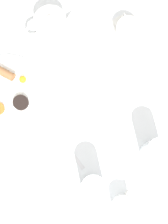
% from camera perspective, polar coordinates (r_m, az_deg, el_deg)
% --- Properties ---
extents(ground_plane, '(8.00, 8.00, 0.00)m').
position_cam_1_polar(ground_plane, '(1.89, 0.00, -4.12)').
color(ground_plane, '#70665B').
extents(table, '(1.06, 1.08, 0.77)m').
position_cam_1_polar(table, '(1.19, 0.00, -0.75)').
color(table, silver).
rests_on(table, ground_plane).
extents(breakfast_plate, '(0.28, 0.28, 0.04)m').
position_cam_1_polar(breakfast_plate, '(1.17, -13.90, 3.93)').
color(breakfast_plate, white).
rests_on(breakfast_plate, table).
extents(teapot_near, '(0.13, 0.17, 0.12)m').
position_cam_1_polar(teapot_near, '(1.18, -6.10, 15.44)').
color(teapot_near, white).
rests_on(teapot_near, table).
extents(teacup_with_saucer_left, '(0.15, 0.15, 0.06)m').
position_cam_1_polar(teacup_with_saucer_left, '(1.20, 8.03, 14.42)').
color(teacup_with_saucer_left, white).
rests_on(teacup_with_saucer_left, table).
extents(water_glass_tall, '(0.08, 0.08, 0.12)m').
position_cam_1_polar(water_glass_tall, '(1.05, 1.68, -13.52)').
color(water_glass_tall, white).
rests_on(water_glass_tall, table).
extents(water_glass_short, '(0.08, 0.08, 0.14)m').
position_cam_1_polar(water_glass_short, '(1.07, 12.95, -7.04)').
color(water_glass_short, white).
rests_on(water_glass_short, table).
extents(creamer_jug, '(0.09, 0.07, 0.05)m').
position_cam_1_polar(creamer_jug, '(1.10, 7.01, -16.48)').
color(creamer_jug, white).
rests_on(creamer_jug, table).
extents(knife_by_plate, '(0.12, 0.19, 0.00)m').
position_cam_1_polar(knife_by_plate, '(1.11, -3.52, -5.91)').
color(knife_by_plate, silver).
rests_on(knife_by_plate, table).
extents(spoon_for_tea, '(0.16, 0.02, 0.00)m').
position_cam_1_polar(spoon_for_tea, '(1.14, 4.76, 3.05)').
color(spoon_for_tea, silver).
rests_on(spoon_for_tea, table).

